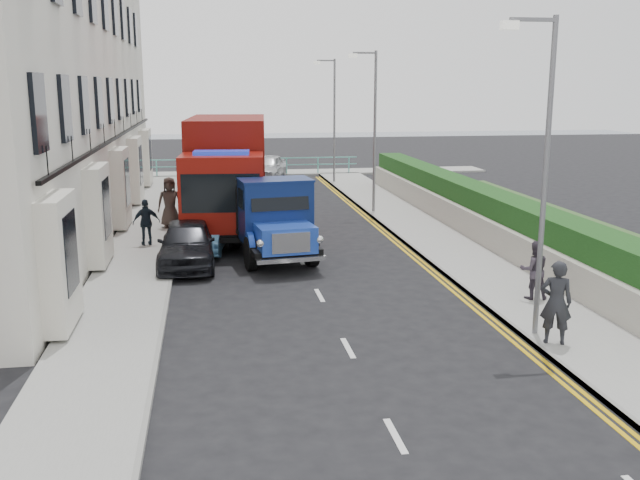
{
  "coord_description": "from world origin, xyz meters",
  "views": [
    {
      "loc": [
        -2.87,
        -16.33,
        5.6
      ],
      "look_at": [
        0.11,
        2.64,
        1.4
      ],
      "focal_mm": 40.0,
      "sensor_mm": 36.0,
      "label": 1
    }
  ],
  "objects": [
    {
      "name": "red_lorry",
      "position": [
        -2.16,
        10.95,
        2.32
      ],
      "size": [
        3.44,
        8.5,
        4.35
      ],
      "rotation": [
        0.0,
        0.0,
        -0.08
      ],
      "color": "black",
      "rests_on": "ground"
    },
    {
      "name": "pedestrian_west_near",
      "position": [
        -5.06,
        8.59,
        0.92
      ],
      "size": [
        1.0,
        0.58,
        1.6
      ],
      "primitive_type": "imported",
      "rotation": [
        0.0,
        0.0,
        3.36
      ],
      "color": "black",
      "rests_on": "pavement_west"
    },
    {
      "name": "pedestrian_east_far",
      "position": [
        5.41,
        0.48,
        0.89
      ],
      "size": [
        0.85,
        0.71,
        1.54
      ],
      "primitive_type": "imported",
      "rotation": [
        0.0,
        0.0,
        2.95
      ],
      "color": "#39313C",
      "rests_on": "pavement_east"
    },
    {
      "name": "lamp_near",
      "position": [
        4.18,
        -2.0,
        4.0
      ],
      "size": [
        1.23,
        0.18,
        7.0
      ],
      "color": "slate",
      "rests_on": "ground"
    },
    {
      "name": "lamp_mid",
      "position": [
        4.18,
        14.0,
        4.0
      ],
      "size": [
        1.23,
        0.18,
        7.0
      ],
      "color": "slate",
      "rests_on": "ground"
    },
    {
      "name": "garden_east",
      "position": [
        7.21,
        9.0,
        0.9
      ],
      "size": [
        1.45,
        28.0,
        1.75
      ],
      "color": "#B2AD9E",
      "rests_on": "ground"
    },
    {
      "name": "pavement_west",
      "position": [
        -5.2,
        9.0,
        0.06
      ],
      "size": [
        2.4,
        38.0,
        0.12
      ],
      "primitive_type": "cube",
      "color": "gray",
      "rests_on": "ground"
    },
    {
      "name": "pedestrian_east_near",
      "position": [
        4.4,
        -2.68,
        1.04
      ],
      "size": [
        0.79,
        0.66,
        1.84
      ],
      "primitive_type": "imported",
      "rotation": [
        0.0,
        0.0,
        2.76
      ],
      "color": "#222328",
      "rests_on": "pavement_east"
    },
    {
      "name": "parked_car_rear",
      "position": [
        -2.6,
        16.33,
        0.7
      ],
      "size": [
        2.26,
        4.96,
        1.41
      ],
      "primitive_type": "imported",
      "rotation": [
        0.0,
        0.0,
        -0.06
      ],
      "color": "silver",
      "rests_on": "ground"
    },
    {
      "name": "terrace_west",
      "position": [
        -9.47,
        13.0,
        7.17
      ],
      "size": [
        6.31,
        30.2,
        14.25
      ],
      "color": "silver",
      "rests_on": "ground"
    },
    {
      "name": "ground",
      "position": [
        0.0,
        0.0,
        0.0
      ],
      "size": [
        120.0,
        120.0,
        0.0
      ],
      "primitive_type": "plane",
      "color": "black",
      "rests_on": "ground"
    },
    {
      "name": "seafront_railing",
      "position": [
        0.0,
        28.2,
        0.58
      ],
      "size": [
        13.0,
        0.08,
        1.11
      ],
      "color": "#59B2A5",
      "rests_on": "ground"
    },
    {
      "name": "pavement_east",
      "position": [
        5.3,
        9.0,
        0.06
      ],
      "size": [
        2.6,
        38.0,
        0.12
      ],
      "primitive_type": "cube",
      "color": "gray",
      "rests_on": "ground"
    },
    {
      "name": "parked_car_front",
      "position": [
        -3.6,
        5.82,
        0.73
      ],
      "size": [
        1.84,
        4.34,
        1.46
      ],
      "primitive_type": "imported",
      "rotation": [
        0.0,
        0.0,
        -0.03
      ],
      "color": "black",
      "rests_on": "ground"
    },
    {
      "name": "seafront_car_left",
      "position": [
        -2.3,
        25.83,
        0.82
      ],
      "size": [
        2.75,
        5.89,
        1.63
      ],
      "primitive_type": "imported",
      "rotation": [
        0.0,
        0.0,
        3.13
      ],
      "color": "black",
      "rests_on": "ground"
    },
    {
      "name": "sea_plane",
      "position": [
        0.0,
        60.0,
        0.0
      ],
      "size": [
        120.0,
        120.0,
        0.0
      ],
      "primitive_type": "plane",
      "color": "slate",
      "rests_on": "ground"
    },
    {
      "name": "promenade",
      "position": [
        0.0,
        29.0,
        0.06
      ],
      "size": [
        30.0,
        2.5,
        0.12
      ],
      "primitive_type": "cube",
      "color": "gray",
      "rests_on": "ground"
    },
    {
      "name": "parked_car_mid",
      "position": [
        -3.04,
        7.99,
        0.62
      ],
      "size": [
        1.81,
        3.92,
        1.24
      ],
      "primitive_type": "imported",
      "rotation": [
        0.0,
        0.0,
        -0.13
      ],
      "color": "#5D99C7",
      "rests_on": "ground"
    },
    {
      "name": "lamp_far",
      "position": [
        4.18,
        24.0,
        4.0
      ],
      "size": [
        1.23,
        0.18,
        7.0
      ],
      "color": "slate",
      "rests_on": "ground"
    },
    {
      "name": "pedestrian_west_far",
      "position": [
        -4.4,
        11.69,
        1.1
      ],
      "size": [
        1.0,
        0.69,
        1.97
      ],
      "primitive_type": "imported",
      "rotation": [
        0.0,
        0.0,
        0.06
      ],
      "color": "#3D312C",
      "rests_on": "pavement_west"
    },
    {
      "name": "seafront_car_right",
      "position": [
        0.6,
        26.02,
        0.76
      ],
      "size": [
        3.0,
        4.77,
        1.51
      ],
      "primitive_type": "imported",
      "rotation": [
        0.0,
        0.0,
        -0.29
      ],
      "color": "#B7B8BC",
      "rests_on": "ground"
    },
    {
      "name": "bedford_lorry",
      "position": [
        -0.83,
        6.02,
        1.22
      ],
      "size": [
        2.88,
        5.83,
        2.66
      ],
      "rotation": [
        0.0,
        0.0,
        0.13
      ],
      "color": "black",
      "rests_on": "ground"
    }
  ]
}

